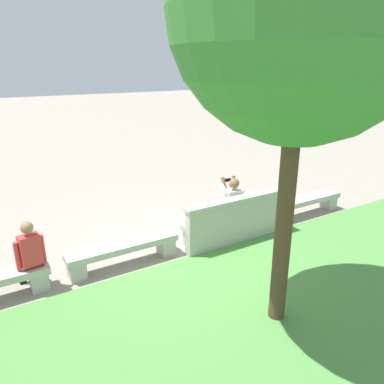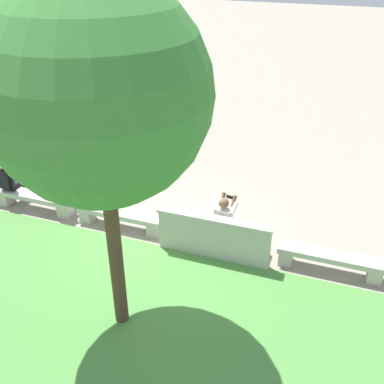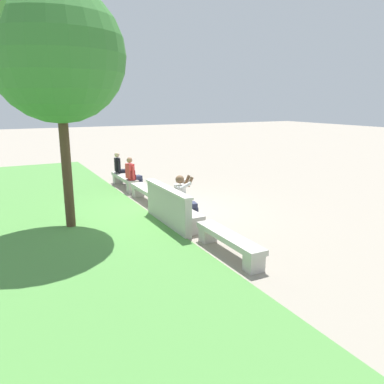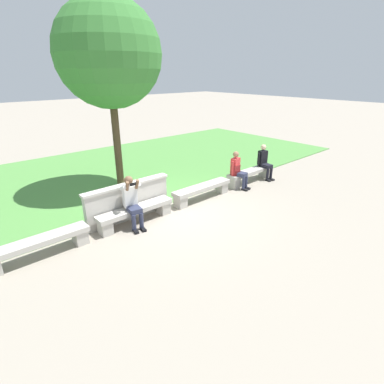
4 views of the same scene
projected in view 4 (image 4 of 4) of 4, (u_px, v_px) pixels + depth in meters
The scene contains 12 objects.
ground_plane at pixel (172, 210), 8.68m from camera, with size 80.00×80.00×0.00m, color gray.
grass_strip at pixel (103, 174), 11.71m from camera, with size 21.30×8.00×0.03m, color #518E42.
bench_main at pixel (39, 245), 6.35m from camera, with size 2.12×0.40×0.45m.
bench_near at pixel (136, 212), 7.83m from camera, with size 2.12×0.40×0.45m.
bench_mid at pixel (202, 190), 9.30m from camera, with size 2.12×0.40×0.45m.
bench_far at pixel (250, 174), 10.77m from camera, with size 2.12×0.40×0.45m.
backrest_wall_with_plaque at pixel (129, 201), 7.98m from camera, with size 2.47×0.24×1.01m.
person_photographer at pixel (132, 199), 7.53m from camera, with size 0.51×0.76×1.32m.
person_distant at pixel (238, 169), 10.10m from camera, with size 0.48×0.71×1.26m.
person_companion at pixel (264, 161), 11.02m from camera, with size 0.48×0.71×1.26m.
backpack at pixel (235, 170), 10.13m from camera, with size 0.28×0.24×0.43m.
tree_behind_wall at pixel (109, 54), 8.81m from camera, with size 3.16×3.16×5.79m.
Camera 4 is at (-4.79, -6.25, 3.72)m, focal length 28.00 mm.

